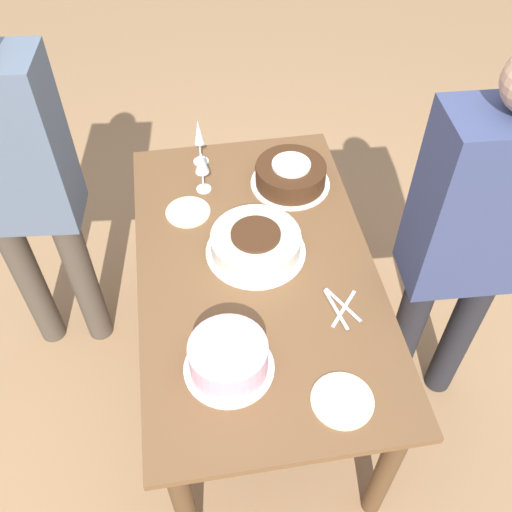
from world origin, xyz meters
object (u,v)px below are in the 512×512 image
(cake_back_decorated, at_px, (228,358))
(person_watching, at_px, (14,177))
(cake_center_white, at_px, (256,243))
(person_cutting, at_px, (474,234))
(wine_glass_near, at_px, (202,163))
(wine_glass_far, at_px, (199,136))
(cake_front_chocolate, at_px, (291,175))

(cake_back_decorated, height_order, person_watching, person_watching)
(cake_center_white, xyz_separation_m, person_cutting, (-0.23, -0.66, 0.17))
(cake_center_white, height_order, wine_glass_near, wine_glass_near)
(cake_center_white, height_order, person_cutting, person_cutting)
(wine_glass_far, xyz_separation_m, person_cutting, (-0.76, -0.81, 0.08))
(cake_front_chocolate, bearing_deg, wine_glass_near, 86.36)
(cake_front_chocolate, relative_size, wine_glass_far, 1.56)
(wine_glass_far, height_order, person_cutting, person_cutting)
(person_cutting, bearing_deg, cake_center_white, -15.81)
(cake_front_chocolate, xyz_separation_m, wine_glass_near, (0.02, 0.34, 0.08))
(cake_back_decorated, xyz_separation_m, person_cutting, (0.23, -0.82, 0.16))
(cake_back_decorated, xyz_separation_m, person_watching, (0.74, 0.65, 0.16))
(cake_center_white, bearing_deg, cake_back_decorated, 161.20)
(wine_glass_near, distance_m, wine_glass_far, 0.17)
(cake_front_chocolate, relative_size, cake_back_decorated, 1.15)
(wine_glass_near, bearing_deg, cake_center_white, -157.38)
(cake_back_decorated, relative_size, person_watching, 0.17)
(wine_glass_far, distance_m, person_watching, 0.71)
(cake_front_chocolate, distance_m, person_watching, 1.01)
(person_watching, bearing_deg, wine_glass_near, 12.41)
(wine_glass_far, distance_m, person_cutting, 1.11)
(cake_front_chocolate, bearing_deg, person_watching, 92.94)
(cake_back_decorated, distance_m, person_cutting, 0.86)
(person_watching, bearing_deg, cake_back_decorated, -42.82)
(wine_glass_near, bearing_deg, cake_front_chocolate, -93.64)
(cake_front_chocolate, distance_m, cake_back_decorated, 0.87)
(wine_glass_near, relative_size, person_watching, 0.12)
(cake_back_decorated, bearing_deg, cake_front_chocolate, -23.76)
(person_cutting, bearing_deg, wine_glass_far, -40.13)
(cake_front_chocolate, xyz_separation_m, wine_glass_far, (0.19, 0.34, 0.09))
(cake_front_chocolate, relative_size, person_watching, 0.20)
(wine_glass_near, bearing_deg, person_cutting, -125.94)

